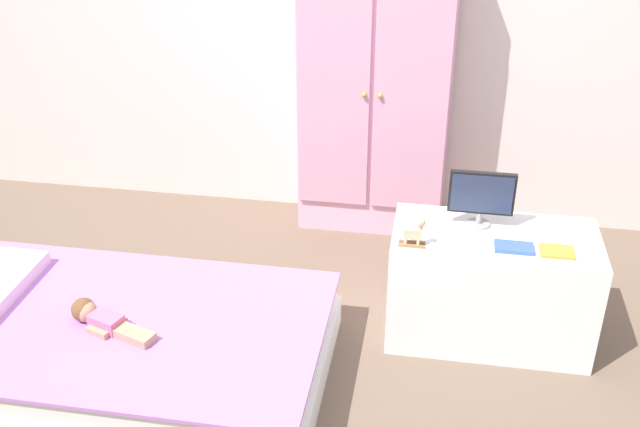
{
  "coord_description": "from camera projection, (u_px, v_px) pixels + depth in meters",
  "views": [
    {
      "loc": [
        0.54,
        -2.3,
        2.07
      ],
      "look_at": [
        0.07,
        0.42,
        0.57
      ],
      "focal_mm": 41.84,
      "sensor_mm": 36.0,
      "label": 1
    }
  ],
  "objects": [
    {
      "name": "book_orange",
      "position": [
        557.0,
        252.0,
        2.98
      ],
      "size": [
        0.13,
        0.1,
        0.01
      ],
      "primitive_type": "cube",
      "color": "orange",
      "rests_on": "tv_stand"
    },
    {
      "name": "tv_monitor",
      "position": [
        482.0,
        195.0,
        3.12
      ],
      "size": [
        0.27,
        0.1,
        0.25
      ],
      "color": "#99999E",
      "rests_on": "tv_stand"
    },
    {
      "name": "rocking_horse_toy",
      "position": [
        415.0,
        232.0,
        3.01
      ],
      "size": [
        0.11,
        0.04,
        0.13
      ],
      "color": "#8E6642",
      "rests_on": "tv_stand"
    },
    {
      "name": "tv_stand",
      "position": [
        490.0,
        286.0,
        3.23
      ],
      "size": [
        0.86,
        0.45,
        0.5
      ],
      "primitive_type": "cube",
      "color": "white",
      "rests_on": "ground_plane"
    },
    {
      "name": "book_blue",
      "position": [
        514.0,
        247.0,
        3.01
      ],
      "size": [
        0.16,
        0.09,
        0.02
      ],
      "primitive_type": "cube",
      "color": "blue",
      "rests_on": "tv_stand"
    },
    {
      "name": "ground_plane",
      "position": [
        285.0,
        383.0,
        3.07
      ],
      "size": [
        10.0,
        10.0,
        0.02
      ],
      "primitive_type": "cube",
      "color": "brown"
    },
    {
      "name": "bed",
      "position": [
        123.0,
        346.0,
        3.05
      ],
      "size": [
        1.67,
        1.0,
        0.27
      ],
      "color": "white",
      "rests_on": "ground_plane"
    },
    {
      "name": "doll",
      "position": [
        98.0,
        317.0,
        2.94
      ],
      "size": [
        0.38,
        0.2,
        0.1
      ],
      "color": "#D6668E",
      "rests_on": "bed"
    },
    {
      "name": "wardrobe",
      "position": [
        375.0,
        85.0,
        3.85
      ],
      "size": [
        0.78,
        0.31,
        1.63
      ],
      "color": "#EFADCC",
      "rests_on": "ground_plane"
    }
  ]
}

